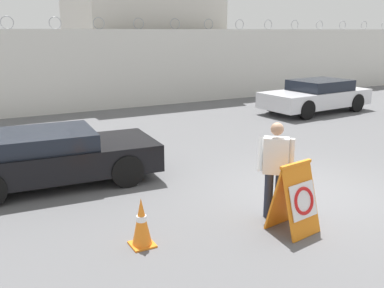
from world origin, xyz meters
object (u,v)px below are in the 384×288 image
barricade_sign (296,198)px  parked_car_far_side (316,96)px  security_guard (275,166)px  parked_car_front_coupe (53,156)px  traffic_cone_near (142,222)px

barricade_sign → parked_car_far_side: parked_car_far_side is taller
barricade_sign → security_guard: size_ratio=0.69×
security_guard → parked_car_front_coupe: size_ratio=0.39×
parked_car_front_coupe → barricade_sign: bearing=-50.8°
barricade_sign → security_guard: (0.04, 0.60, 0.36)m
parked_car_front_coupe → parked_car_far_side: parked_car_far_side is taller
security_guard → parked_car_far_side: size_ratio=0.36×
barricade_sign → traffic_cone_near: bearing=153.7°
barricade_sign → parked_car_front_coupe: 5.14m
parked_car_far_side → barricade_sign: bearing=39.6°
parked_car_front_coupe → parked_car_far_side: (10.91, 3.53, 0.05)m
security_guard → barricade_sign: bearing=126.4°
barricade_sign → traffic_cone_near: size_ratio=1.51×
parked_car_front_coupe → security_guard: bearing=-46.1°
traffic_cone_near → parked_car_front_coupe: size_ratio=0.18×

